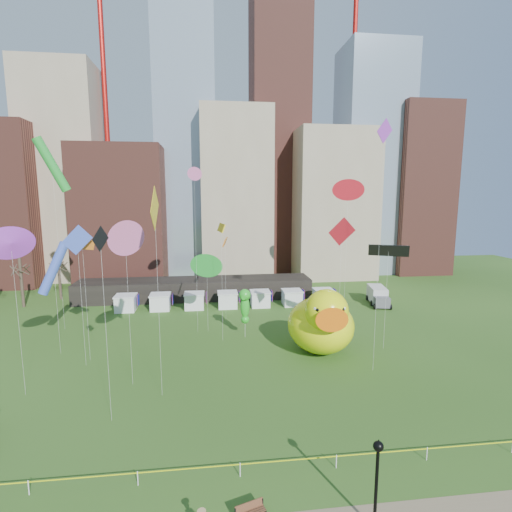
{
  "coord_description": "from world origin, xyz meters",
  "views": [
    {
      "loc": [
        -1.58,
        -20.88,
        16.75
      ],
      "look_at": [
        2.12,
        9.44,
        12.0
      ],
      "focal_mm": 27.0,
      "sensor_mm": 36.0,
      "label": 1
    }
  ],
  "objects": [
    {
      "name": "crane_left",
      "position": [
        -21.11,
        64.0,
        46.9
      ],
      "size": [
        23.0,
        1.0,
        76.0
      ],
      "color": "red",
      "rests_on": "ground"
    },
    {
      "name": "small_duck",
      "position": [
        14.08,
        25.37,
        1.37
      ],
      "size": [
        2.9,
        3.88,
        2.98
      ],
      "rotation": [
        0.0,
        0.0,
        -0.02
      ],
      "color": "white",
      "rests_on": "ground"
    },
    {
      "name": "kite_1",
      "position": [
        -8.68,
        12.67,
        13.25
      ],
      "size": [
        1.83,
        2.77,
        14.75
      ],
      "color": "silver",
      "rests_on": "ground"
    },
    {
      "name": "crane_right",
      "position": [
        30.89,
        64.0,
        46.9
      ],
      "size": [
        23.0,
        1.0,
        76.0
      ],
      "color": "red",
      "rests_on": "ground"
    },
    {
      "name": "kite_9",
      "position": [
        -3.22,
        25.76,
        19.27
      ],
      "size": [
        1.24,
        1.29,
        20.16
      ],
      "color": "silver",
      "rests_on": "ground"
    },
    {
      "name": "kite_8",
      "position": [
        18.69,
        33.96,
        17.66
      ],
      "size": [
        2.9,
        1.89,
        19.23
      ],
      "color": "silver",
      "rests_on": "ground"
    },
    {
      "name": "kite_14",
      "position": [
        0.48,
        30.06,
        10.72
      ],
      "size": [
        0.88,
        3.36,
        11.27
      ],
      "color": "silver",
      "rests_on": "ground"
    },
    {
      "name": "bare_trees",
      "position": [
        -30.17,
        40.54,
        4.01
      ],
      "size": [
        8.44,
        6.44,
        8.5
      ],
      "color": "#382B21",
      "rests_on": "ground"
    },
    {
      "name": "kite_13",
      "position": [
        -14.09,
        17.34,
        12.48
      ],
      "size": [
        2.9,
        0.11,
        14.09
      ],
      "color": "silver",
      "rests_on": "ground"
    },
    {
      "name": "kite_7",
      "position": [
        13.99,
        12.74,
        21.66
      ],
      "size": [
        1.95,
        1.15,
        23.59
      ],
      "color": "silver",
      "rests_on": "ground"
    },
    {
      "name": "park_bench",
      "position": [
        0.27,
        -3.12,
        0.46
      ],
      "size": [
        1.7,
        1.0,
        0.83
      ],
      "rotation": [
        0.0,
        0.0,
        0.31
      ],
      "color": "#4E2F1B",
      "rests_on": "footpath"
    },
    {
      "name": "kite_12",
      "position": [
        -5.82,
        10.36,
        15.64
      ],
      "size": [
        0.2,
        3.5,
        17.57
      ],
      "color": "silver",
      "rests_on": "ground"
    },
    {
      "name": "kite_0",
      "position": [
        12.02,
        17.39,
        12.99
      ],
      "size": [
        2.2,
        2.09,
        14.65
      ],
      "color": "silver",
      "rests_on": "ground"
    },
    {
      "name": "box_truck",
      "position": [
        24.52,
        35.0,
        1.36
      ],
      "size": [
        3.43,
        6.55,
        2.65
      ],
      "rotation": [
        0.0,
        0.0,
        -0.19
      ],
      "color": "silver",
      "rests_on": "ground"
    },
    {
      "name": "kite_6",
      "position": [
        -14.05,
        18.56,
        12.0
      ],
      "size": [
        2.87,
        1.95,
        12.52
      ],
      "color": "silver",
      "rests_on": "ground"
    },
    {
      "name": "ground",
      "position": [
        0.0,
        0.0,
        0.0
      ],
      "size": [
        160.0,
        160.0,
        0.0
      ],
      "primitive_type": "plane",
      "color": "#2B4F18",
      "rests_on": "ground"
    },
    {
      "name": "caution_tape",
      "position": [
        0.0,
        0.0,
        0.68
      ],
      "size": [
        50.0,
        0.06,
        0.9
      ],
      "color": "white",
      "rests_on": "ground"
    },
    {
      "name": "seahorse_green",
      "position": [
        2.48,
        23.12,
        4.19
      ],
      "size": [
        1.7,
        1.97,
        5.94
      ],
      "rotation": [
        0.0,
        0.0,
        -0.24
      ],
      "color": "silver",
      "rests_on": "ground"
    },
    {
      "name": "kite_10",
      "position": [
        -9.18,
        7.03,
        13.35
      ],
      "size": [
        1.46,
        1.19,
        14.73
      ],
      "color": "silver",
      "rests_on": "ground"
    },
    {
      "name": "kite_15",
      "position": [
        -17.43,
        11.91,
        13.02
      ],
      "size": [
        2.08,
        2.17,
        14.37
      ],
      "color": "silver",
      "rests_on": "ground"
    },
    {
      "name": "kite_5",
      "position": [
        -17.72,
        20.71,
        9.35
      ],
      "size": [
        3.41,
        2.15,
        12.16
      ],
      "color": "silver",
      "rests_on": "ground"
    },
    {
      "name": "lamppost",
      "position": [
        6.46,
        -4.54,
        3.06
      ],
      "size": [
        0.52,
        0.52,
        5.0
      ],
      "color": "black",
      "rests_on": "footpath"
    },
    {
      "name": "seahorse_purple",
      "position": [
        9.46,
        18.03,
        3.65
      ],
      "size": [
        1.74,
        1.95,
        5.32
      ],
      "rotation": [
        0.0,
        0.0,
        0.37
      ],
      "color": "silver",
      "rests_on": "ground"
    },
    {
      "name": "vendor_tents",
      "position": [
        1.02,
        36.0,
        1.11
      ],
      "size": [
        33.24,
        2.8,
        2.4
      ],
      "color": "white",
      "rests_on": "ground"
    },
    {
      "name": "kite_3",
      "position": [
        -1.95,
        25.77,
        8.38
      ],
      "size": [
        2.77,
        1.53,
        9.83
      ],
      "color": "silver",
      "rests_on": "ground"
    },
    {
      "name": "pavilion",
      "position": [
        -4.0,
        42.0,
        1.6
      ],
      "size": [
        38.0,
        6.0,
        3.2
      ],
      "primitive_type": "cube",
      "color": "black",
      "rests_on": "ground"
    },
    {
      "name": "big_duck",
      "position": [
        10.19,
        17.51,
        3.45
      ],
      "size": [
        7.79,
        10.05,
        7.52
      ],
      "rotation": [
        0.0,
        0.0,
        -0.08
      ],
      "color": "#E2F00C",
      "rests_on": "ground"
    },
    {
      "name": "kite_11",
      "position": [
        -20.12,
        28.81,
        20.47
      ],
      "size": [
        3.96,
        2.63,
        23.75
      ],
      "color": "silver",
      "rests_on": "ground"
    },
    {
      "name": "kite_4",
      "position": [
        -0.23,
        22.54,
        13.18
      ],
      "size": [
        0.89,
        3.19,
        13.73
      ],
      "color": "silver",
      "rests_on": "ground"
    },
    {
      "name": "kite_2",
      "position": [
        17.37,
        17.69,
        11.01
      ],
      "size": [
        3.99,
        2.26,
        11.66
      ],
      "color": "silver",
      "rests_on": "ground"
    },
    {
      "name": "skyline",
      "position": [
        2.25,
        61.06,
        21.44
      ],
      "size": [
        101.0,
        23.0,
        68.0
      ],
      "color": "brown",
      "rests_on": "ground"
    }
  ]
}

